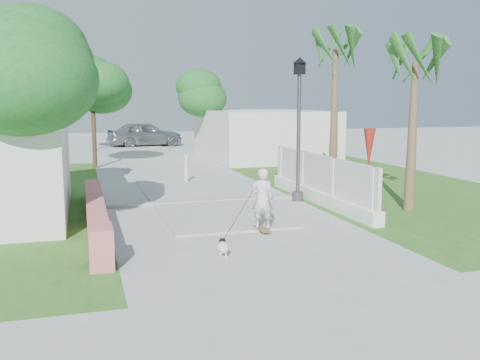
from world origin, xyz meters
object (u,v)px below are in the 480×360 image
object	(u,v)px
patio_umbrella	(369,149)
dog	(223,247)
bollard	(186,168)
parked_car	(145,134)
street_lamp	(299,124)
skateboarder	(242,212)

from	to	relation	value
patio_umbrella	dog	bearing A→B (deg)	-143.74
bollard	dog	xyz separation A→B (m)	(-1.10, -9.68, -0.40)
patio_umbrella	bollard	bearing A→B (deg)	129.91
parked_car	street_lamp	bearing A→B (deg)	174.23
bollard	skateboarder	bearing A→B (deg)	-92.45
skateboarder	dog	world-z (taller)	skateboarder
patio_umbrella	parked_car	bearing A→B (deg)	100.27
dog	parked_car	bearing A→B (deg)	97.02
patio_umbrella	dog	xyz separation A→B (m)	(-5.70, -4.18, -1.50)
street_lamp	patio_umbrella	xyz separation A→B (m)	(1.90, -1.00, -0.74)
street_lamp	patio_umbrella	distance (m)	2.27
street_lamp	parked_car	xyz separation A→B (m)	(-2.25, 21.91, -1.56)
patio_umbrella	street_lamp	bearing A→B (deg)	152.24
street_lamp	dog	distance (m)	6.80
parked_car	dog	bearing A→B (deg)	165.10
street_lamp	parked_car	size ratio (longest dim) A/B	0.88
street_lamp	patio_umbrella	world-z (taller)	street_lamp
dog	skateboarder	bearing A→B (deg)	65.39
bollard	skateboarder	size ratio (longest dim) A/B	0.57
bollard	dog	bearing A→B (deg)	-96.46
patio_umbrella	skateboarder	xyz separation A→B (m)	(-4.97, -3.14, -1.02)
skateboarder	bollard	bearing A→B (deg)	-73.19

